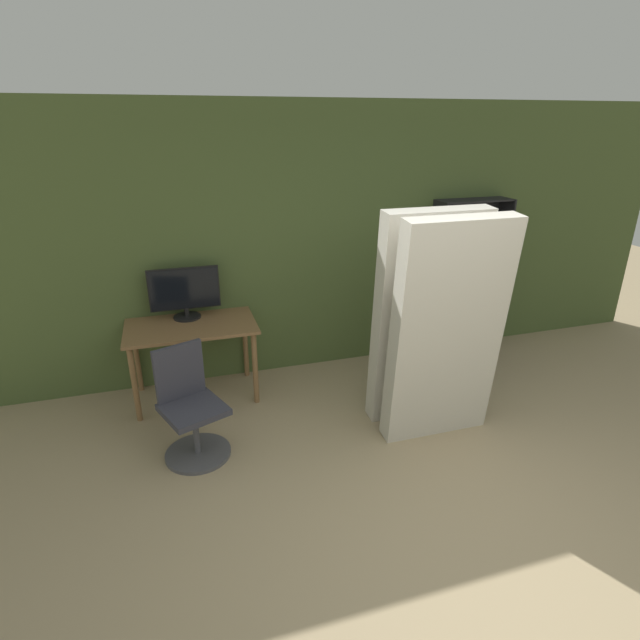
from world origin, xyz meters
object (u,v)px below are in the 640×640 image
monitor (185,292)px  mattress_far (427,318)px  office_chair (191,414)px  bookshelf (457,281)px  mattress_near (448,333)px

monitor → mattress_far: mattress_far is taller
mattress_far → office_chair: bearing=179.5°
bookshelf → mattress_far: size_ratio=0.92×
office_chair → mattress_near: size_ratio=0.48×
mattress_near → mattress_far: 0.34m
bookshelf → mattress_near: bearing=-124.0°
office_chair → mattress_far: 2.09m
bookshelf → mattress_near: mattress_near is taller
monitor → office_chair: size_ratio=0.73×
office_chair → mattress_near: mattress_near is taller
monitor → bookshelf: size_ratio=0.38×
monitor → bookshelf: bearing=0.7°
office_chair → bookshelf: bookshelf is taller
mattress_near → mattress_far: same height
bookshelf → monitor: bearing=-179.3°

